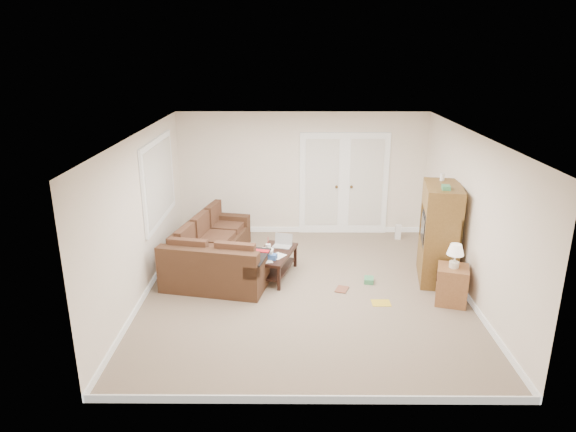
{
  "coord_description": "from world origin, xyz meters",
  "views": [
    {
      "loc": [
        -0.23,
        -7.41,
        3.69
      ],
      "look_at": [
        -0.27,
        0.46,
        1.1
      ],
      "focal_mm": 32.0,
      "sensor_mm": 36.0,
      "label": 1
    }
  ],
  "objects_px": {
    "coffee_table": "(275,263)",
    "side_cabinet": "(452,282)",
    "tv_armoire": "(439,233)",
    "sectional_sofa": "(213,255)"
  },
  "relations": [
    {
      "from": "coffee_table",
      "to": "tv_armoire",
      "type": "distance_m",
      "value": 2.75
    },
    {
      "from": "tv_armoire",
      "to": "side_cabinet",
      "type": "relative_size",
      "value": 1.84
    },
    {
      "from": "coffee_table",
      "to": "tv_armoire",
      "type": "bearing_deg",
      "value": 14.01
    },
    {
      "from": "coffee_table",
      "to": "side_cabinet",
      "type": "distance_m",
      "value": 2.86
    },
    {
      "from": "coffee_table",
      "to": "side_cabinet",
      "type": "xyz_separation_m",
      "value": [
        2.69,
        -0.94,
        0.1
      ]
    },
    {
      "from": "coffee_table",
      "to": "tv_armoire",
      "type": "xyz_separation_m",
      "value": [
        2.69,
        -0.09,
        0.58
      ]
    },
    {
      "from": "sectional_sofa",
      "to": "coffee_table",
      "type": "distance_m",
      "value": 1.08
    },
    {
      "from": "sectional_sofa",
      "to": "side_cabinet",
      "type": "relative_size",
      "value": 2.91
    },
    {
      "from": "coffee_table",
      "to": "tv_armoire",
      "type": "height_order",
      "value": "tv_armoire"
    },
    {
      "from": "tv_armoire",
      "to": "side_cabinet",
      "type": "height_order",
      "value": "tv_armoire"
    }
  ]
}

